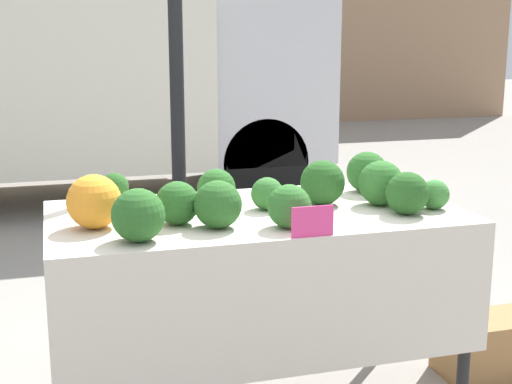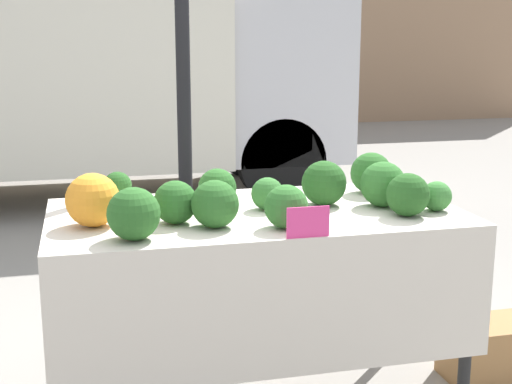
{
  "view_description": "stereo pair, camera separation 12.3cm",
  "coord_description": "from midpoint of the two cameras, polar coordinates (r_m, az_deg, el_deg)",
  "views": [
    {
      "loc": [
        -0.78,
        -2.7,
        1.6
      ],
      "look_at": [
        0.0,
        0.0,
        0.98
      ],
      "focal_mm": 50.0,
      "sensor_mm": 36.0,
      "label": 1
    },
    {
      "loc": [
        -0.66,
        -2.73,
        1.6
      ],
      "look_at": [
        0.0,
        0.0,
        0.98
      ],
      "focal_mm": 50.0,
      "sensor_mm": 36.0,
      "label": 2
    }
  ],
  "objects": [
    {
      "name": "broccoli_head_2",
      "position": [
        2.88,
        13.26,
        -0.22
      ],
      "size": [
        0.17,
        0.17,
        0.17
      ],
      "color": "#23511E",
      "rests_on": "market_table"
    },
    {
      "name": "broccoli_head_1",
      "position": [
        3.0,
        6.64,
        0.7
      ],
      "size": [
        0.19,
        0.19,
        0.19
      ],
      "color": "#23511E",
      "rests_on": "market_table"
    },
    {
      "name": "broccoli_head_8",
      "position": [
        2.5,
        -8.37,
        -1.76
      ],
      "size": [
        0.19,
        0.19,
        0.19
      ],
      "color": "#285B23",
      "rests_on": "market_table"
    },
    {
      "name": "tent_pole",
      "position": [
        3.54,
        -4.82,
        8.28
      ],
      "size": [
        0.07,
        0.07,
        2.69
      ],
      "color": "black",
      "rests_on": "ground_plane"
    },
    {
      "name": "broccoli_head_10",
      "position": [
        3.0,
        15.4,
        -0.33
      ],
      "size": [
        0.12,
        0.12,
        0.12
      ],
      "color": "#387533",
      "rests_on": "market_table"
    },
    {
      "name": "romanesco_head",
      "position": [
        3.05,
        -11.51,
        -0.1
      ],
      "size": [
        0.13,
        0.13,
        0.1
      ],
      "color": "#93B238",
      "rests_on": "market_table"
    },
    {
      "name": "broccoli_head_7",
      "position": [
        3.02,
        11.28,
        0.61
      ],
      "size": [
        0.19,
        0.19,
        0.19
      ],
      "color": "#2D6628",
      "rests_on": "market_table"
    },
    {
      "name": "orange_cauliflower",
      "position": [
        2.7,
        -11.67,
        -0.64
      ],
      "size": [
        0.2,
        0.2,
        0.2
      ],
      "color": "orange",
      "rests_on": "market_table"
    },
    {
      "name": "parked_truck",
      "position": [
        7.22,
        -15.16,
        10.31
      ],
      "size": [
        5.2,
        1.9,
        2.55
      ],
      "color": "silver",
      "rests_on": "ground_plane"
    },
    {
      "name": "broccoli_head_0",
      "position": [
        2.63,
        3.77,
        -1.19
      ],
      "size": [
        0.16,
        0.16,
        0.16
      ],
      "color": "#2D6628",
      "rests_on": "market_table"
    },
    {
      "name": "broccoli_head_3",
      "position": [
        3.26,
        10.27,
        1.5
      ],
      "size": [
        0.19,
        0.19,
        0.19
      ],
      "color": "#285B23",
      "rests_on": "market_table"
    },
    {
      "name": "broccoli_head_9",
      "position": [
        2.96,
        -1.93,
        0.35
      ],
      "size": [
        0.16,
        0.16,
        0.16
      ],
      "color": "#285B23",
      "rests_on": "market_table"
    },
    {
      "name": "produce_crate",
      "position": [
        3.66,
        19.45,
        -11.84
      ],
      "size": [
        0.46,
        0.28,
        0.28
      ],
      "color": "#9E7042",
      "rests_on": "ground_plane"
    },
    {
      "name": "price_sign",
      "position": [
        2.52,
        5.59,
        -2.43
      ],
      "size": [
        0.16,
        0.01,
        0.11
      ],
      "color": "#E53D84",
      "rests_on": "market_table"
    },
    {
      "name": "broccoli_head_4",
      "position": [
        2.91,
        2.14,
        -0.15
      ],
      "size": [
        0.13,
        0.13,
        0.13
      ],
      "color": "#336B2D",
      "rests_on": "market_table"
    },
    {
      "name": "market_table",
      "position": [
        2.87,
        1.56,
        -4.22
      ],
      "size": [
        1.66,
        0.86,
        0.9
      ],
      "color": "beige",
      "rests_on": "ground_plane"
    },
    {
      "name": "broccoli_head_6",
      "position": [
        2.7,
        -5.17,
        -0.83
      ],
      "size": [
        0.17,
        0.17,
        0.17
      ],
      "color": "#285B23",
      "rests_on": "market_table"
    },
    {
      "name": "broccoli_head_5",
      "position": [
        2.63,
        -1.96,
        -0.98
      ],
      "size": [
        0.18,
        0.18,
        0.18
      ],
      "color": "#285B23",
      "rests_on": "market_table"
    },
    {
      "name": "broccoli_head_11",
      "position": [
        3.13,
        -9.92,
        0.48
      ],
      "size": [
        0.12,
        0.12,
        0.12
      ],
      "color": "#23511E",
      "rests_on": "market_table"
    }
  ]
}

